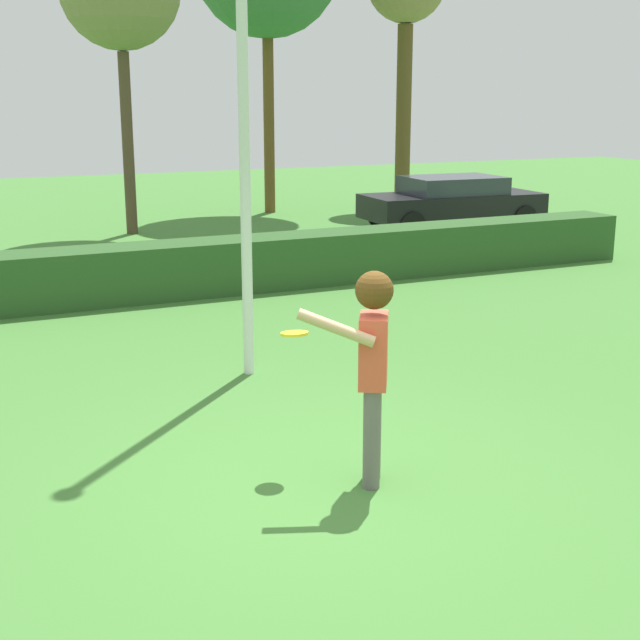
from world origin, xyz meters
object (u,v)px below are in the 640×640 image
Objects in this scene: lamppost at (242,13)px; parked_car_black at (452,201)px; person at (372,354)px; frisbee at (294,334)px.

lamppost reaches higher than parked_car_black.
parked_car_black is at bearing 54.14° from person.
frisbee is at bearing 122.86° from person.
frisbee is 14.14m from parked_car_black.
lamppost is 12.27m from parked_car_black.
frisbee is 0.06× the size of parked_car_black.
frisbee is 3.82m from lamppost.
person is 14.39m from parked_car_black.
person is 4.27m from lamppost.
person is at bearing -57.14° from frisbee.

